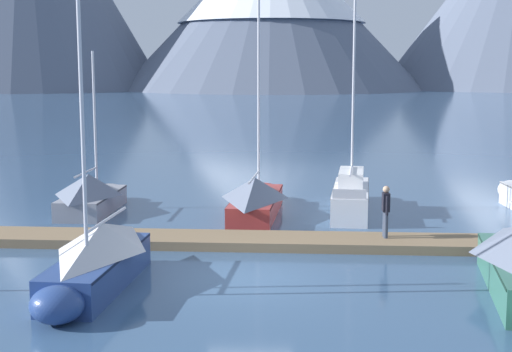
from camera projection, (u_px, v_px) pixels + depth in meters
ground_plane at (248, 280)px, 20.32m from camera, size 700.00×700.00×0.00m
mountain_central_massif at (271, 4)px, 180.47m from camera, size 74.36×74.36×38.49m
dock at (254, 241)px, 24.26m from camera, size 24.93×2.87×0.30m
sailboat_second_berth at (93, 193)px, 29.80m from camera, size 2.11×5.58×6.41m
sailboat_mid_dock_port at (96, 259)px, 19.43m from camera, size 2.06×6.14×9.26m
sailboat_mid_dock_starboard at (257, 196)px, 29.22m from camera, size 2.21×6.96×8.74m
sailboat_far_berth at (351, 194)px, 29.82m from camera, size 1.99×6.62×9.00m
person_on_dock at (386, 208)px, 23.99m from camera, size 0.23×0.59×1.69m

